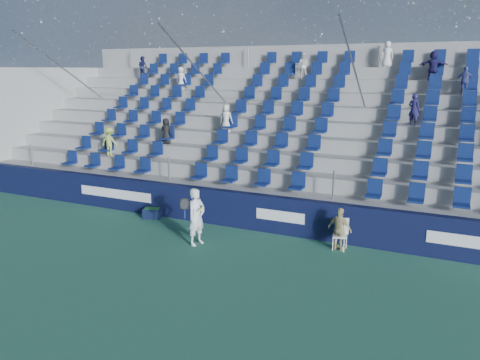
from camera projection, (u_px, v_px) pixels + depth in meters
name	position (u px, v px, depth m)	size (l,w,h in m)	color
ground	(191.00, 261.00, 12.80)	(70.00, 70.00, 0.00)	#2D694F
sponsor_wall	(239.00, 210.00, 15.44)	(24.00, 0.32, 1.20)	#0D1233
grandstand	(290.00, 142.00, 19.59)	(24.00, 8.17, 6.63)	gray
tennis_player	(197.00, 217.00, 13.85)	(0.69, 0.70, 1.72)	white
line_judge_chair	(341.00, 232.00, 13.59)	(0.48, 0.49, 0.91)	white
line_judge	(340.00, 229.00, 13.43)	(0.74, 0.31, 1.27)	tan
ball_bin	(153.00, 213.00, 16.48)	(0.73, 0.60, 0.36)	black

